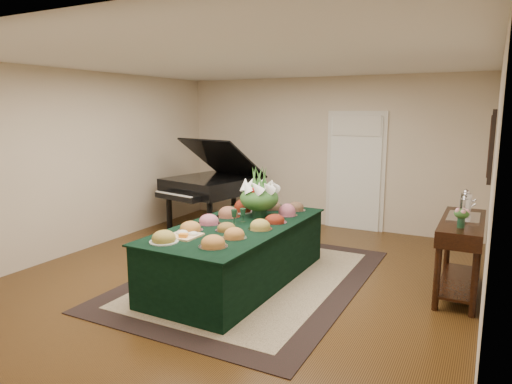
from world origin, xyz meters
The scene contains 14 objects.
ground centered at (0.00, 0.00, 0.00)m, with size 6.00×6.00×0.00m, color black.
area_rug centered at (0.14, -0.07, 0.01)m, with size 2.62×3.67×0.01m.
kitchen_doorway centered at (0.60, 2.97, 1.02)m, with size 1.05×0.07×2.10m.
buffet_table centered at (0.04, -0.24, 0.37)m, with size 1.29×2.67×0.74m.
food_platters centered at (0.02, -0.14, 0.78)m, with size 1.00×2.35×0.14m.
cutting_board centered at (-0.23, -0.97, 0.77)m, with size 0.33×0.33×0.10m.
green_goblets centered at (0.00, -0.18, 0.83)m, with size 0.14×0.19×0.18m.
floral_centerpiece centered at (0.07, 0.25, 1.05)m, with size 0.53×0.53×0.53m.
grand_piano centered at (-1.69, 1.80, 0.81)m, with size 1.66×1.78×1.64m.
wicker_basket centered at (-1.05, 1.41, 0.14)m, with size 0.46×0.46×0.29m, color olive.
mahogany_sideboard centered at (2.49, 0.60, 0.69)m, with size 0.45×1.39×0.89m.
tea_service centered at (2.50, 0.81, 1.01)m, with size 0.34×0.58×0.30m.
pink_bouquet centered at (2.50, 0.19, 1.04)m, with size 0.17×0.17×0.22m.
wall_painting centered at (2.72, 0.60, 1.75)m, with size 0.05×0.95×0.75m.
Camera 1 is at (2.73, -4.95, 2.12)m, focal length 32.00 mm.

